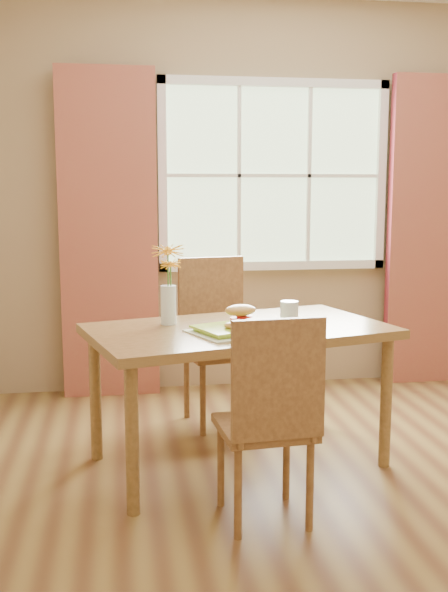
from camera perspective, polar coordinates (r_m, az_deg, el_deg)
name	(u,v)px	position (r m, az deg, el deg)	size (l,w,h in m)	color
room	(368,203)	(3.13, 11.79, 7.54)	(4.24, 3.84, 2.74)	brown
window	(274,176)	(4.92, 4.12, 9.85)	(1.62, 0.06, 1.32)	#A4C192
curtain_left	(109,235)	(4.72, -9.48, 4.94)	(0.65, 0.08, 2.20)	maroon
curtain_right	(432,232)	(5.22, 16.74, 5.05)	(0.65, 0.08, 2.20)	maroon
dining_table	(239,341)	(3.52, 1.24, -3.73)	(1.64, 1.18, 0.72)	olive
chair_near	(270,412)	(2.89, 3.79, -9.53)	(0.41, 0.41, 0.91)	brown
chair_far	(216,332)	(4.21, -0.63, -3.01)	(0.48, 0.48, 1.00)	brown
placemat	(239,332)	(3.37, 1.27, -2.95)	(0.45, 0.33, 0.01)	silver
plate	(228,331)	(3.34, 0.34, -2.87)	(0.28, 0.28, 0.01)	#9CCD33
croissant_sandwich	(240,317)	(3.33, 1.35, -1.76)	(0.19, 0.15, 0.12)	gold
water_glass	(289,315)	(3.47, 5.40, -1.59)	(0.09, 0.09, 0.14)	silver
flower_vase	(168,277)	(3.53, -4.60, 1.58)	(0.17, 0.17, 0.41)	silver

